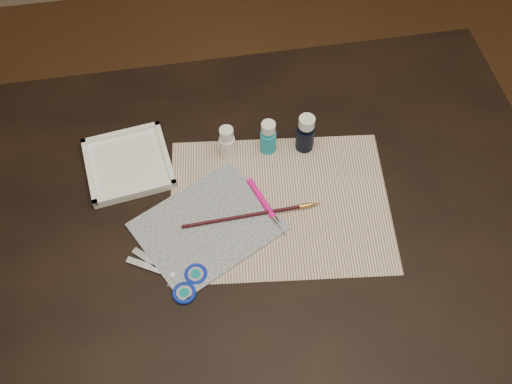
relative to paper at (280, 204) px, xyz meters
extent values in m
cube|color=#422614|center=(-0.05, 0.01, -0.76)|extent=(3.50, 3.50, 0.02)
cube|color=black|center=(-0.05, 0.01, -0.38)|extent=(1.30, 0.90, 0.75)
cube|color=silver|center=(0.00, 0.00, 0.00)|extent=(0.50, 0.40, 0.00)
cube|color=black|center=(-0.16, -0.03, 0.00)|extent=(0.34, 0.31, 0.00)
cylinder|color=white|center=(-0.09, 0.15, 0.04)|extent=(0.04, 0.04, 0.09)
cylinder|color=#179FB4|center=(0.00, 0.15, 0.04)|extent=(0.04, 0.04, 0.09)
cylinder|color=black|center=(0.08, 0.14, 0.05)|extent=(0.05, 0.05, 0.10)
cube|color=white|center=(-0.31, 0.15, 0.01)|extent=(0.20, 0.20, 0.02)
camera|label=1|loc=(-0.16, -0.62, 1.03)|focal=40.00mm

